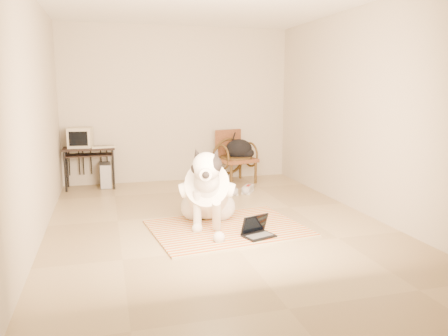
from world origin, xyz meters
name	(u,v)px	position (x,y,z in m)	size (l,w,h in m)	color
floor	(208,214)	(0.00, 0.00, 0.00)	(4.50, 4.50, 0.00)	tan
ceiling	(207,0)	(0.00, 0.00, 2.70)	(4.50, 4.50, 0.00)	white
wall_back	(178,105)	(0.00, 2.25, 1.35)	(4.50, 4.50, 0.00)	#BFB29D
wall_front	(273,127)	(0.00, -2.25, 1.35)	(4.50, 4.50, 0.00)	#BFB29D
wall_left	(39,114)	(-2.00, 0.00, 1.35)	(4.50, 4.50, 0.00)	#BFB29D
wall_right	(347,110)	(2.00, 0.00, 1.35)	(4.50, 4.50, 0.00)	#BFB29D
rug	(227,228)	(0.07, -0.68, 0.01)	(1.89, 1.54, 0.02)	#D44208
dog	(208,193)	(-0.12, -0.49, 0.41)	(0.73, 1.43, 1.03)	silver
laptop	(257,231)	(0.31, -1.06, 0.08)	(0.40, 0.34, 0.24)	black
computer_desk	(89,153)	(-1.54, 1.98, 0.59)	(0.82, 0.46, 0.68)	black
crt_monitor	(80,138)	(-1.67, 2.05, 0.85)	(0.41, 0.39, 0.33)	#BDB294
desk_keyboard	(103,147)	(-1.31, 1.89, 0.70)	(0.38, 0.14, 0.02)	#BDB294
pc_tower	(105,175)	(-1.30, 2.04, 0.20)	(0.20, 0.44, 0.40)	#4D4D50
rattan_chair	(234,156)	(0.91, 1.84, 0.46)	(0.73, 0.72, 0.91)	brown
backpack	(240,150)	(1.00, 1.78, 0.58)	(0.49, 0.39, 0.34)	black
sneaker_left	(232,191)	(0.62, 0.99, 0.05)	(0.13, 0.30, 0.10)	silver
sneaker_right	(248,189)	(0.89, 1.00, 0.05)	(0.28, 0.34, 0.11)	silver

